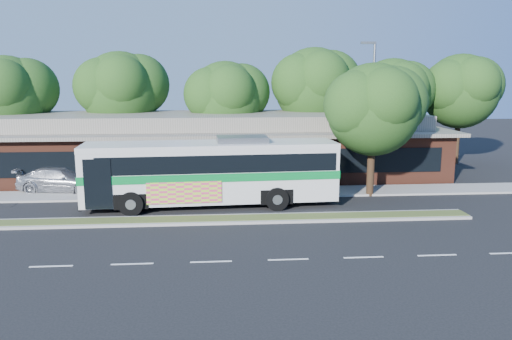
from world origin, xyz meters
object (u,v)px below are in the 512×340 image
object	(u,v)px
transit_bus	(212,168)
sidewalk_tree	(379,107)
lamp_post	(372,113)
sedan	(61,180)

from	to	relation	value
transit_bus	sidewalk_tree	size ratio (longest dim) A/B	1.76
lamp_post	sidewalk_tree	world-z (taller)	lamp_post
sedan	sidewalk_tree	world-z (taller)	sidewalk_tree
transit_bus	sidewalk_tree	world-z (taller)	sidewalk_tree
sedan	sidewalk_tree	bearing A→B (deg)	-88.21
transit_bus	sedan	bearing A→B (deg)	152.71
lamp_post	transit_bus	size ratio (longest dim) A/B	0.65
transit_bus	sidewalk_tree	bearing A→B (deg)	7.42
lamp_post	sedan	bearing A→B (deg)	174.57
sidewalk_tree	transit_bus	bearing A→B (deg)	-169.38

